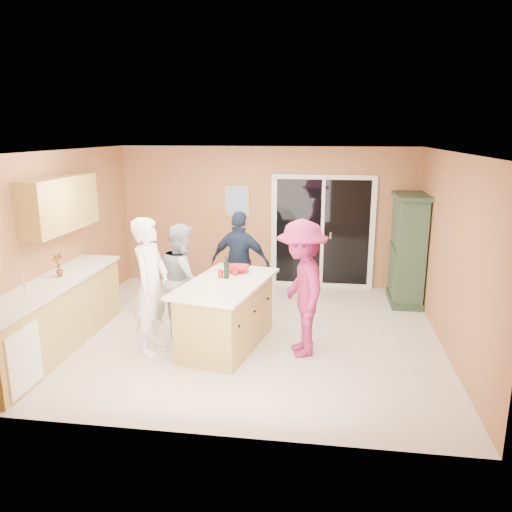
# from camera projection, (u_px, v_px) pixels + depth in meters

# --- Properties ---
(floor) EXTENTS (5.50, 5.50, 0.00)m
(floor) POSITION_uv_depth(u_px,v_px,m) (245.00, 334.00, 7.24)
(floor) COLOR beige
(floor) RESTS_ON ground
(ceiling) EXTENTS (5.50, 5.00, 0.10)m
(ceiling) POSITION_uv_depth(u_px,v_px,m) (244.00, 152.00, 6.61)
(ceiling) COLOR silver
(ceiling) RESTS_ON wall_back
(wall_back) EXTENTS (5.50, 0.10, 2.60)m
(wall_back) POSITION_uv_depth(u_px,v_px,m) (266.00, 217.00, 9.33)
(wall_back) COLOR #C0804F
(wall_back) RESTS_ON ground
(wall_front) EXTENTS (5.50, 0.10, 2.60)m
(wall_front) POSITION_uv_depth(u_px,v_px,m) (199.00, 308.00, 4.53)
(wall_front) COLOR #C0804F
(wall_front) RESTS_ON ground
(wall_left) EXTENTS (0.10, 5.00, 2.60)m
(wall_left) POSITION_uv_depth(u_px,v_px,m) (59.00, 241.00, 7.31)
(wall_left) COLOR #C0804F
(wall_left) RESTS_ON ground
(wall_right) EXTENTS (0.10, 5.00, 2.60)m
(wall_right) POSITION_uv_depth(u_px,v_px,m) (451.00, 254.00, 6.55)
(wall_right) COLOR #C0804F
(wall_right) RESTS_ON ground
(left_cabinet_run) EXTENTS (0.65, 3.05, 1.24)m
(left_cabinet_run) POSITION_uv_depth(u_px,v_px,m) (45.00, 322.00, 6.46)
(left_cabinet_run) COLOR tan
(left_cabinet_run) RESTS_ON floor
(upper_cabinets) EXTENTS (0.35, 1.60, 0.75)m
(upper_cabinets) POSITION_uv_depth(u_px,v_px,m) (60.00, 204.00, 6.95)
(upper_cabinets) COLOR tan
(upper_cabinets) RESTS_ON wall_left
(sliding_door) EXTENTS (1.90, 0.07, 2.10)m
(sliding_door) POSITION_uv_depth(u_px,v_px,m) (322.00, 232.00, 9.21)
(sliding_door) COLOR silver
(sliding_door) RESTS_ON floor
(framed_picture) EXTENTS (0.46, 0.04, 0.56)m
(framed_picture) POSITION_uv_depth(u_px,v_px,m) (237.00, 201.00, 9.31)
(framed_picture) COLOR tan
(framed_picture) RESTS_ON wall_back
(kitchen_island) EXTENTS (1.28, 1.90, 0.92)m
(kitchen_island) POSITION_uv_depth(u_px,v_px,m) (226.00, 316.00, 6.75)
(kitchen_island) COLOR tan
(kitchen_island) RESTS_ON floor
(green_hutch) EXTENTS (0.54, 1.02, 1.87)m
(green_hutch) POSITION_uv_depth(u_px,v_px,m) (408.00, 251.00, 8.39)
(green_hutch) COLOR #233925
(green_hutch) RESTS_ON floor
(woman_white) EXTENTS (0.48, 0.69, 1.81)m
(woman_white) POSITION_uv_depth(u_px,v_px,m) (151.00, 286.00, 6.49)
(woman_white) COLOR white
(woman_white) RESTS_ON floor
(woman_grey) EXTENTS (0.82, 0.93, 1.61)m
(woman_grey) POSITION_uv_depth(u_px,v_px,m) (183.00, 279.00, 7.13)
(woman_grey) COLOR #A5A6A8
(woman_grey) RESTS_ON floor
(woman_navy) EXTENTS (1.02, 0.56, 1.65)m
(woman_navy) POSITION_uv_depth(u_px,v_px,m) (240.00, 263.00, 7.95)
(woman_navy) COLOR #1A243A
(woman_navy) RESTS_ON floor
(woman_magenta) EXTENTS (0.95, 1.29, 1.79)m
(woman_magenta) POSITION_uv_depth(u_px,v_px,m) (302.00, 288.00, 6.42)
(woman_magenta) COLOR #901F47
(woman_magenta) RESTS_ON floor
(serving_bowl) EXTENTS (0.33, 0.33, 0.08)m
(serving_bowl) POSITION_uv_depth(u_px,v_px,m) (238.00, 269.00, 7.09)
(serving_bowl) COLOR red
(serving_bowl) RESTS_ON kitchen_island
(tulip_vase) EXTENTS (0.21, 0.17, 0.33)m
(tulip_vase) POSITION_uv_depth(u_px,v_px,m) (59.00, 265.00, 6.74)
(tulip_vase) COLOR red
(tulip_vase) RESTS_ON left_cabinet_run
(tumbler_near) EXTENTS (0.09, 0.09, 0.12)m
(tumbler_near) POSITION_uv_depth(u_px,v_px,m) (235.00, 271.00, 6.92)
(tumbler_near) COLOR red
(tumbler_near) RESTS_ON kitchen_island
(tumbler_far) EXTENTS (0.10, 0.10, 0.11)m
(tumbler_far) POSITION_uv_depth(u_px,v_px,m) (221.00, 274.00, 6.80)
(tumbler_far) COLOR red
(tumbler_far) RESTS_ON kitchen_island
(wine_bottle) EXTENTS (0.07, 0.07, 0.31)m
(wine_bottle) POSITION_uv_depth(u_px,v_px,m) (226.00, 270.00, 6.75)
(wine_bottle) COLOR black
(wine_bottle) RESTS_ON kitchen_island
(white_plate) EXTENTS (0.21, 0.21, 0.01)m
(white_plate) POSITION_uv_depth(u_px,v_px,m) (218.00, 271.00, 7.12)
(white_plate) COLOR silver
(white_plate) RESTS_ON kitchen_island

